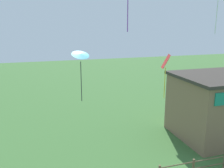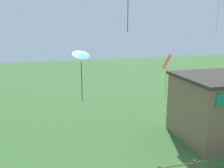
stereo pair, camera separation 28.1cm
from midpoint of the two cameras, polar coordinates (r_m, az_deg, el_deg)
The scene contains 3 objects.
seaside_building at distance 22.12m, azimuth 23.38°, elevation -4.81°, with size 6.39×5.98×5.21m.
kite_cyan_delta at distance 15.83m, azimuth -6.60°, elevation 6.42°, with size 1.35×1.32×3.30m.
kite_red_diamond at distance 17.28m, azimuth 12.80°, elevation 3.78°, with size 0.70×0.87×3.05m.
Camera 2 is at (-3.87, -3.69, 9.23)m, focal length 40.00 mm.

